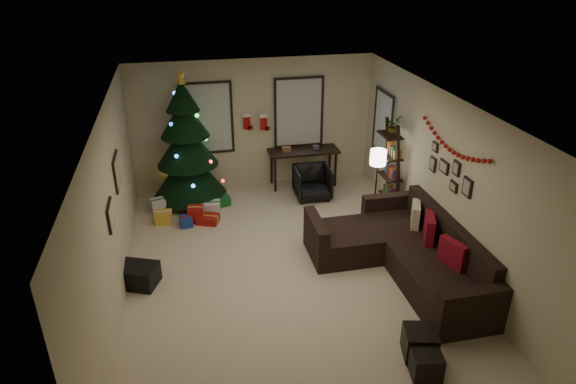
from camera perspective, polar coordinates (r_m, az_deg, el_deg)
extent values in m
plane|color=beige|center=(8.11, 0.21, -9.22)|extent=(7.00, 7.00, 0.00)
plane|color=white|center=(6.92, 0.25, 9.39)|extent=(7.00, 7.00, 0.00)
plane|color=beige|center=(10.61, -3.88, 7.63)|extent=(5.00, 0.00, 5.00)
plane|color=beige|center=(4.68, 10.07, -19.73)|extent=(5.00, 0.00, 5.00)
plane|color=beige|center=(7.35, -19.18, -2.47)|extent=(0.00, 7.00, 7.00)
plane|color=beige|center=(8.27, 17.40, 1.01)|extent=(0.00, 7.00, 7.00)
cube|color=#728CB2|center=(10.43, -9.10, 8.20)|extent=(0.94, 0.02, 1.35)
cube|color=beige|center=(10.43, -9.10, 8.20)|extent=(0.94, 0.03, 1.35)
cube|color=#728CB2|center=(10.69, 1.21, 8.95)|extent=(0.94, 0.02, 1.35)
cube|color=beige|center=(10.69, 1.21, 8.95)|extent=(0.94, 0.03, 1.35)
cube|color=#728CB2|center=(10.33, 10.71, 7.60)|extent=(0.05, 0.27, 1.17)
cube|color=beige|center=(10.33, 10.71, 7.60)|extent=(0.05, 0.45, 1.17)
cylinder|color=black|center=(10.45, -10.87, -0.13)|extent=(0.11, 0.11, 0.32)
cone|color=black|center=(10.26, -11.09, 2.27)|extent=(1.45, 1.45, 1.01)
cone|color=black|center=(10.04, -11.37, 5.33)|extent=(1.19, 1.19, 0.85)
cone|color=black|center=(9.87, -11.64, 8.22)|extent=(0.94, 0.94, 0.74)
cone|color=black|center=(9.75, -11.87, 10.60)|extent=(0.64, 0.64, 0.59)
cylinder|color=maroon|center=(10.51, -10.81, -0.81)|extent=(1.17, 1.17, 0.04)
cube|color=silver|center=(9.94, -8.65, -1.70)|extent=(0.35, 0.28, 0.22)
cube|color=maroon|center=(9.65, -10.30, -2.46)|extent=(0.28, 0.25, 0.30)
cube|color=#14591E|center=(10.23, -7.38, -0.90)|extent=(0.25, 0.30, 0.18)
cube|color=gold|center=(9.72, -13.83, -2.78)|extent=(0.30, 0.22, 0.25)
cube|color=navy|center=(9.54, -11.43, -3.26)|extent=(0.22, 0.22, 0.20)
cube|color=silver|center=(10.12, -14.40, -1.56)|extent=(0.26, 0.26, 0.28)
cube|color=maroon|center=(9.60, -9.05, -3.02)|extent=(0.40, 0.30, 0.15)
cube|color=#14591E|center=(10.11, -11.76, -1.28)|extent=(0.28, 0.28, 0.28)
cube|color=black|center=(8.25, 14.92, -7.62)|extent=(0.98, 2.62, 0.46)
cube|color=black|center=(8.19, 17.75, -4.51)|extent=(0.20, 2.62, 0.46)
cube|color=black|center=(7.21, 20.00, -12.65)|extent=(0.98, 0.20, 0.72)
cube|color=black|center=(9.27, 11.25, -2.31)|extent=(0.98, 0.20, 0.72)
cube|color=black|center=(8.54, 6.75, -5.59)|extent=(0.93, 0.98, 0.46)
cube|color=black|center=(8.33, 3.16, -5.28)|extent=(0.18, 0.98, 0.72)
cube|color=maroon|center=(7.77, 18.01, -6.76)|extent=(0.26, 0.47, 0.46)
cube|color=maroon|center=(8.31, 15.58, -4.12)|extent=(0.31, 0.50, 0.49)
cube|color=beige|center=(8.70, 14.14, -2.61)|extent=(0.30, 0.45, 0.44)
cube|color=black|center=(6.83, 14.60, -16.10)|extent=(0.48, 0.48, 0.38)
cube|color=black|center=(6.61, 15.24, -18.15)|extent=(0.41, 0.41, 0.33)
cube|color=black|center=(10.73, 1.75, 4.62)|extent=(1.49, 0.53, 0.05)
cylinder|color=black|center=(10.56, -1.45, 1.90)|extent=(0.05, 0.05, 0.74)
cylinder|color=black|center=(10.95, -1.87, 2.79)|extent=(0.05, 0.05, 0.74)
cylinder|color=black|center=(10.86, 5.35, 2.49)|extent=(0.05, 0.05, 0.74)
cylinder|color=black|center=(11.23, 4.71, 3.33)|extent=(0.05, 0.05, 0.74)
imported|color=black|center=(10.33, 2.77, 1.09)|extent=(0.67, 0.63, 0.67)
cube|color=black|center=(9.45, 12.28, 2.01)|extent=(0.05, 0.05, 1.86)
cube|color=black|center=(9.87, 11.14, 3.16)|extent=(0.05, 0.05, 1.86)
cube|color=black|center=(9.88, 11.25, -0.45)|extent=(0.30, 0.52, 0.03)
cube|color=black|center=(9.71, 11.45, 1.74)|extent=(0.30, 0.52, 0.03)
cube|color=black|center=(9.55, 11.67, 4.01)|extent=(0.30, 0.52, 0.03)
cube|color=black|center=(9.41, 11.89, 6.34)|extent=(0.30, 0.52, 0.03)
imported|color=#4C4C4C|center=(9.47, 11.74, 7.64)|extent=(0.52, 0.52, 0.44)
cylinder|color=black|center=(9.80, 9.56, -2.83)|extent=(0.24, 0.24, 0.03)
cylinder|color=black|center=(9.53, 9.82, 0.29)|extent=(0.03, 0.03, 1.16)
cylinder|color=white|center=(9.28, 10.12, 3.86)|extent=(0.29, 0.29, 0.28)
cube|color=black|center=(8.09, -18.71, 2.21)|extent=(0.04, 0.60, 0.50)
cube|color=tan|center=(8.09, -18.71, 2.21)|extent=(0.01, 0.54, 0.45)
cube|color=black|center=(7.07, -19.36, -2.48)|extent=(0.04, 0.45, 0.35)
cube|color=beige|center=(7.07, -19.36, -2.48)|extent=(0.01, 0.41, 0.31)
cube|color=black|center=(7.72, 19.53, 0.50)|extent=(0.03, 0.22, 0.28)
cube|color=black|center=(7.93, 18.44, 2.54)|extent=(0.03, 0.18, 0.22)
cube|color=black|center=(8.05, 18.15, 0.58)|extent=(0.03, 0.20, 0.16)
cube|color=black|center=(8.25, 17.16, 2.73)|extent=(0.03, 0.26, 0.20)
cube|color=black|center=(8.57, 15.99, 3.03)|extent=(0.03, 0.18, 0.24)
cube|color=black|center=(8.46, 16.24, 4.90)|extent=(0.03, 0.16, 0.16)
cube|color=#990F0C|center=(10.53, -4.67, 7.86)|extent=(0.14, 0.04, 0.30)
cube|color=white|center=(10.48, -4.70, 8.64)|extent=(0.16, 0.05, 0.08)
cube|color=#990F0C|center=(10.57, -4.27, 7.22)|extent=(0.10, 0.04, 0.08)
cube|color=#990F0C|center=(10.44, -2.75, 7.80)|extent=(0.14, 0.04, 0.30)
cube|color=white|center=(10.39, -2.77, 8.58)|extent=(0.16, 0.05, 0.08)
cube|color=#990F0C|center=(10.49, -2.36, 7.15)|extent=(0.10, 0.04, 0.08)
cube|color=black|center=(8.14, -16.82, -8.93)|extent=(0.78, 0.66, 0.33)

